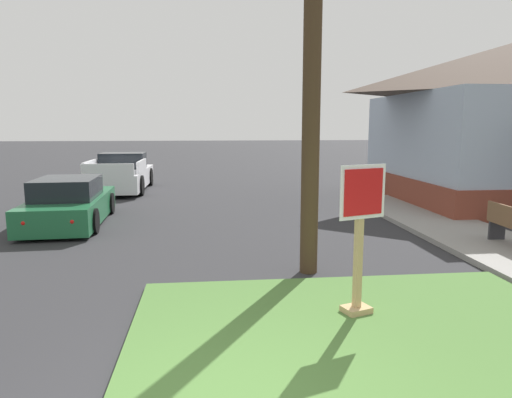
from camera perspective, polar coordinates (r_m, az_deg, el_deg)
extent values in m
cube|color=#477033|center=(5.86, 14.39, -17.03)|extent=(5.84, 4.67, 0.08)
cube|color=gray|center=(10.79, 28.33, -5.62)|extent=(2.20, 14.65, 0.12)
cube|color=tan|center=(6.30, 12.55, -5.23)|extent=(0.11, 0.11, 1.95)
cube|color=tan|center=(6.59, 12.27, -13.16)|extent=(0.43, 0.38, 0.08)
cube|color=white|center=(6.13, 13.06, 0.85)|extent=(0.67, 0.24, 0.71)
cube|color=red|center=(6.12, 13.14, 0.84)|extent=(0.57, 0.21, 0.60)
cylinder|color=black|center=(6.92, -10.06, -12.99)|extent=(0.70, 0.70, 0.02)
cube|color=#1E6038|center=(13.25, -21.93, -1.10)|extent=(1.93, 4.31, 0.64)
cube|color=black|center=(12.96, -22.28, 1.18)|extent=(1.57, 2.02, 0.56)
cylinder|color=black|center=(14.71, -23.85, -0.66)|extent=(0.25, 0.63, 0.62)
cylinder|color=black|center=(14.38, -17.62, -0.52)|extent=(0.25, 0.63, 0.62)
cylinder|color=black|center=(12.24, -26.94, -2.69)|extent=(0.25, 0.63, 0.62)
cylinder|color=black|center=(11.83, -19.48, -2.59)|extent=(0.25, 0.63, 0.62)
sphere|color=white|center=(15.34, -22.12, 0.42)|extent=(0.14, 0.14, 0.14)
sphere|color=red|center=(11.40, -26.76, -2.65)|extent=(0.12, 0.12, 0.12)
sphere|color=white|center=(15.14, -18.33, 0.52)|extent=(0.14, 0.14, 0.14)
sphere|color=red|center=(11.13, -21.71, -2.59)|extent=(0.12, 0.12, 0.12)
cube|color=silver|center=(19.42, -16.33, 2.48)|extent=(2.02, 5.01, 0.68)
cube|color=black|center=(20.05, -16.07, 4.53)|extent=(1.77, 1.30, 0.68)
cube|color=silver|center=(18.71, -19.75, 3.81)|extent=(0.11, 2.10, 0.44)
cube|color=silver|center=(18.36, -13.94, 3.98)|extent=(0.11, 2.10, 0.44)
cube|color=silver|center=(16.97, -17.84, 3.42)|extent=(1.81, 0.10, 0.44)
cylinder|color=black|center=(21.08, -18.15, 2.56)|extent=(0.26, 0.76, 0.76)
cylinder|color=black|center=(20.77, -13.04, 2.68)|extent=(0.26, 0.76, 0.76)
cylinder|color=black|center=(18.17, -20.06, 1.49)|extent=(0.26, 0.76, 0.76)
cylinder|color=black|center=(17.81, -14.15, 1.63)|extent=(0.26, 0.76, 0.76)
cube|color=brown|center=(10.67, 28.90, -1.86)|extent=(0.10, 1.57, 0.38)
cube|color=#2D2D33|center=(11.43, 27.57, -3.43)|extent=(0.36, 0.07, 0.41)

